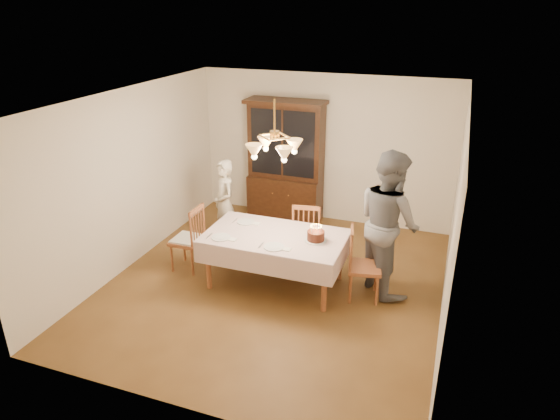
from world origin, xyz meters
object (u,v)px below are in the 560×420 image
at_px(chair_far_side, 307,236).
at_px(china_hutch, 286,163).
at_px(birthday_cake, 316,236).
at_px(elderly_woman, 225,204).
at_px(dining_table, 275,240).

bearing_deg(chair_far_side, china_hutch, 120.11).
relative_size(china_hutch, birthday_cake, 7.20).
relative_size(china_hutch, elderly_woman, 1.51).
xyz_separation_m(dining_table, chair_far_side, (0.23, 0.76, -0.24)).
distance_m(dining_table, birthday_cake, 0.59).
bearing_deg(elderly_woman, birthday_cake, 17.26).
height_order(chair_far_side, elderly_woman, elderly_woman).
height_order(dining_table, elderly_woman, elderly_woman).
bearing_deg(china_hutch, elderly_woman, -112.32).
xyz_separation_m(chair_far_side, elderly_woman, (-1.43, 0.14, 0.27)).
bearing_deg(chair_far_side, dining_table, -107.11).
xyz_separation_m(china_hutch, elderly_woman, (-0.56, -1.36, -0.33)).
xyz_separation_m(china_hutch, birthday_cake, (1.20, -2.23, -0.22)).
relative_size(dining_table, birthday_cake, 6.33).
distance_m(chair_far_side, elderly_woman, 1.46).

